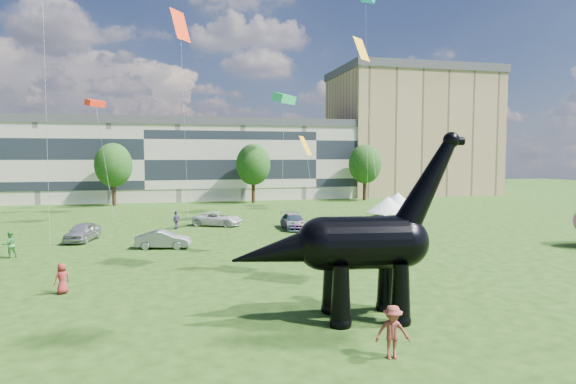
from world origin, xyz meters
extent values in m
plane|color=#16330C|center=(0.00, 0.00, 0.00)|extent=(220.00, 220.00, 0.00)
cube|color=beige|center=(-8.00, 62.00, 6.00)|extent=(78.00, 11.00, 12.00)
cube|color=tan|center=(40.00, 65.00, 11.00)|extent=(28.00, 18.00, 22.00)
cylinder|color=#382314|center=(-12.00, 53.00, 1.60)|extent=(0.56, 0.56, 3.20)
ellipsoid|color=#14380F|center=(-12.00, 53.00, 6.32)|extent=(5.20, 5.20, 6.24)
cylinder|color=#382314|center=(8.00, 53.00, 1.60)|extent=(0.56, 0.56, 3.20)
ellipsoid|color=#14380F|center=(8.00, 53.00, 6.32)|extent=(5.20, 5.20, 6.24)
cylinder|color=#382314|center=(26.00, 53.00, 1.60)|extent=(0.56, 0.56, 3.20)
ellipsoid|color=#14380F|center=(26.00, 53.00, 6.32)|extent=(5.20, 5.20, 6.24)
cone|color=black|center=(3.25, -0.45, 1.28)|extent=(0.98, 0.98, 2.56)
sphere|color=black|center=(3.25, -0.45, 0.15)|extent=(0.94, 0.94, 0.94)
cone|color=black|center=(3.46, 1.42, 1.28)|extent=(0.98, 0.98, 2.56)
sphere|color=black|center=(3.46, 1.42, 0.15)|extent=(0.94, 0.94, 0.94)
cone|color=black|center=(5.80, -0.72, 1.28)|extent=(0.98, 0.98, 2.56)
sphere|color=black|center=(5.80, -0.72, 0.15)|extent=(0.94, 0.94, 0.94)
cone|color=black|center=(6.00, 1.14, 1.28)|extent=(0.98, 0.98, 2.56)
sphere|color=black|center=(6.00, 1.14, 0.15)|extent=(0.94, 0.94, 0.94)
cylinder|color=black|center=(4.54, 0.36, 3.33)|extent=(3.82, 2.68, 2.31)
sphere|color=black|center=(2.76, 0.55, 3.33)|extent=(2.31, 2.31, 2.31)
sphere|color=black|center=(6.33, 0.16, 3.33)|extent=(2.22, 2.22, 2.22)
cone|color=black|center=(7.36, 0.05, 5.81)|extent=(3.34, 1.62, 4.52)
sphere|color=black|center=(8.40, -0.06, 7.77)|extent=(0.72, 0.72, 0.72)
cylinder|color=black|center=(8.66, -0.09, 7.72)|extent=(0.64, 0.44, 0.38)
cone|color=black|center=(1.01, 0.75, 3.05)|extent=(4.69, 2.27, 2.51)
imported|color=#B0B0B5|center=(-11.00, 23.52, 0.78)|extent=(2.71, 4.83, 1.55)
imported|color=gray|center=(-4.36, 18.75, 0.67)|extent=(4.27, 2.21, 1.34)
imported|color=silver|center=(0.70, 29.80, 0.70)|extent=(5.55, 4.42, 1.40)
imported|color=#595960|center=(7.71, 26.00, 0.73)|extent=(2.22, 5.08, 1.45)
cube|color=white|center=(17.99, 26.94, 1.21)|extent=(3.91, 3.91, 0.13)
cone|color=white|center=(17.99, 26.94, 2.09)|extent=(4.96, 4.96, 1.65)
cylinder|color=#999999|center=(16.81, 25.11, 0.60)|extent=(0.07, 0.07, 1.21)
cylinder|color=#999999|center=(19.82, 25.76, 0.60)|extent=(0.07, 0.07, 1.21)
cylinder|color=#999999|center=(16.17, 28.12, 0.60)|extent=(0.07, 0.07, 1.21)
cylinder|color=#999999|center=(19.17, 28.76, 0.60)|extent=(0.07, 0.07, 1.21)
cube|color=white|center=(21.93, 32.81, 1.16)|extent=(3.59, 3.59, 0.13)
cone|color=white|center=(21.93, 32.81, 2.00)|extent=(4.54, 4.54, 1.58)
cylinder|color=#999999|center=(20.69, 31.14, 0.58)|extent=(0.06, 0.06, 1.16)
cylinder|color=#999999|center=(23.61, 31.57, 0.58)|extent=(0.06, 0.06, 1.16)
cylinder|color=#999999|center=(20.26, 34.06, 0.58)|extent=(0.06, 0.06, 1.16)
cylinder|color=#999999|center=(23.18, 34.49, 0.58)|extent=(0.06, 0.06, 1.16)
imported|color=teal|center=(23.63, 34.01, 0.82)|extent=(0.71, 0.69, 1.65)
imported|color=black|center=(18.05, 23.44, 0.80)|extent=(1.54, 0.71, 1.60)
imported|color=maroon|center=(-9.12, 7.32, 0.80)|extent=(0.92, 0.88, 1.59)
imported|color=#925827|center=(6.75, 17.70, 0.88)|extent=(1.31, 1.15, 1.75)
imported|color=#378937|center=(-14.65, 17.54, 0.93)|extent=(1.13, 1.04, 1.86)
imported|color=brown|center=(3.96, -3.86, 0.95)|extent=(1.32, 0.88, 1.89)
imported|color=#4B3372|center=(-3.41, 28.54, 0.88)|extent=(0.93, 1.09, 1.76)
cube|color=red|center=(-13.12, 46.07, 13.71)|extent=(2.51, 2.60, 0.98)
plane|color=#F39E0C|center=(13.82, 44.26, 8.48)|extent=(2.61, 3.12, 2.60)
plane|color=#FDAE15|center=(8.29, 10.28, 13.86)|extent=(1.65, 1.51, 1.50)
cube|color=#179B52|center=(7.50, 29.30, 12.91)|extent=(2.91, 2.94, 1.15)
plane|color=red|center=(-2.62, 36.03, 21.32)|extent=(2.82, 3.37, 3.36)
camera|label=1|loc=(-3.29, -18.96, 7.07)|focal=30.00mm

